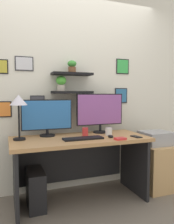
% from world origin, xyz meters
% --- Properties ---
extents(ground_plane, '(8.00, 8.00, 0.00)m').
position_xyz_m(ground_plane, '(0.00, 0.00, 0.00)').
color(ground_plane, '#70665B').
extents(back_wall_assembly, '(4.40, 0.24, 2.70)m').
position_xyz_m(back_wall_assembly, '(-0.00, 0.44, 1.35)').
color(back_wall_assembly, silver).
rests_on(back_wall_assembly, ground).
extents(desk, '(1.55, 0.68, 0.75)m').
position_xyz_m(desk, '(0.00, 0.05, 0.54)').
color(desk, tan).
rests_on(desk, ground).
extents(monitor_left, '(0.59, 0.18, 0.43)m').
position_xyz_m(monitor_left, '(-0.34, 0.22, 0.98)').
color(monitor_left, black).
rests_on(monitor_left, desk).
extents(monitor_right, '(0.62, 0.18, 0.50)m').
position_xyz_m(monitor_right, '(0.34, 0.22, 1.03)').
color(monitor_right, black).
rests_on(monitor_right, desk).
extents(keyboard, '(0.44, 0.14, 0.02)m').
position_xyz_m(keyboard, '(-0.01, -0.12, 0.76)').
color(keyboard, black).
rests_on(keyboard, desk).
extents(computer_mouse, '(0.06, 0.09, 0.03)m').
position_xyz_m(computer_mouse, '(0.32, -0.13, 0.77)').
color(computer_mouse, black).
rests_on(computer_mouse, desk).
extents(desk_lamp, '(0.18, 0.18, 0.49)m').
position_xyz_m(desk_lamp, '(-0.66, 0.09, 1.14)').
color(desk_lamp, black).
rests_on(desk_lamp, desk).
extents(cell_phone, '(0.09, 0.15, 0.01)m').
position_xyz_m(cell_phone, '(0.61, -0.21, 0.76)').
color(cell_phone, black).
rests_on(cell_phone, desk).
extents(coffee_mug, '(0.08, 0.08, 0.09)m').
position_xyz_m(coffee_mug, '(0.36, -0.00, 0.80)').
color(coffee_mug, white).
rests_on(coffee_mug, desk).
extents(pen_cup, '(0.07, 0.07, 0.10)m').
position_xyz_m(pen_cup, '(0.08, 0.05, 0.80)').
color(pen_cup, red).
rests_on(pen_cup, desk).
extents(scissors_tray, '(0.13, 0.09, 0.02)m').
position_xyz_m(scissors_tray, '(0.36, -0.28, 0.76)').
color(scissors_tray, red).
rests_on(scissors_tray, desk).
extents(drawer_cabinet, '(0.44, 0.50, 0.58)m').
position_xyz_m(drawer_cabinet, '(1.06, 0.01, 0.29)').
color(drawer_cabinet, tan).
rests_on(drawer_cabinet, ground).
extents(printer, '(0.38, 0.34, 0.17)m').
position_xyz_m(printer, '(1.06, 0.01, 0.67)').
color(printer, '#9E9EA3').
rests_on(printer, drawer_cabinet).
extents(computer_tower_left, '(0.18, 0.40, 0.41)m').
position_xyz_m(computer_tower_left, '(-0.51, 0.03, 0.21)').
color(computer_tower_left, black).
rests_on(computer_tower_left, ground).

